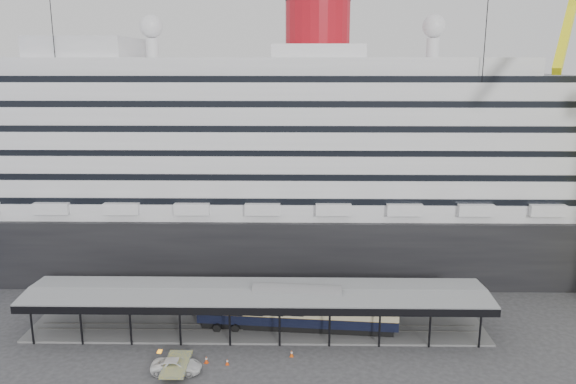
% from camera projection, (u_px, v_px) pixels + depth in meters
% --- Properties ---
extents(ground, '(200.00, 200.00, 0.00)m').
position_uv_depth(ground, '(254.00, 349.00, 64.51)').
color(ground, '#323235').
rests_on(ground, ground).
extents(cruise_ship, '(130.00, 30.00, 43.90)m').
position_uv_depth(cruise_ship, '(268.00, 149.00, 91.55)').
color(cruise_ship, black).
rests_on(cruise_ship, ground).
extents(platform_canopy, '(56.00, 9.18, 5.30)m').
position_uv_depth(platform_canopy, '(257.00, 312.00, 68.85)').
color(platform_canopy, slate).
rests_on(platform_canopy, ground).
extents(port_truck, '(5.32, 2.46, 1.48)m').
position_uv_depth(port_truck, '(177.00, 366.00, 59.61)').
color(port_truck, white).
rests_on(port_truck, ground).
extents(pullman_carriage, '(24.61, 5.25, 23.99)m').
position_uv_depth(pullman_carriage, '(297.00, 308.00, 68.66)').
color(pullman_carriage, black).
rests_on(pullman_carriage, ground).
extents(traffic_cone_left, '(0.55, 0.55, 0.83)m').
position_uv_depth(traffic_cone_left, '(206.00, 360.00, 61.51)').
color(traffic_cone_left, '#E9440C').
rests_on(traffic_cone_left, ground).
extents(traffic_cone_mid, '(0.41, 0.41, 0.70)m').
position_uv_depth(traffic_cone_mid, '(227.00, 362.00, 61.18)').
color(traffic_cone_mid, '#EE4B0D').
rests_on(traffic_cone_mid, ground).
extents(traffic_cone_right, '(0.45, 0.45, 0.80)m').
position_uv_depth(traffic_cone_right, '(292.00, 353.00, 62.87)').
color(traffic_cone_right, '#EB540D').
rests_on(traffic_cone_right, ground).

